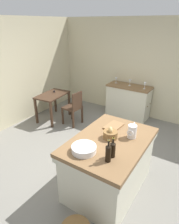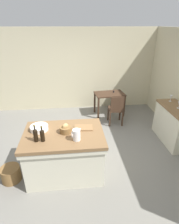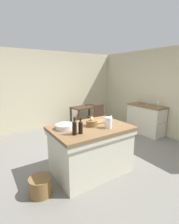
{
  "view_description": "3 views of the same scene",
  "coord_description": "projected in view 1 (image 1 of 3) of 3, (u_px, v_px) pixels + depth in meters",
  "views": [
    {
      "loc": [
        -2.54,
        -1.6,
        2.47
      ],
      "look_at": [
        0.23,
        0.22,
        0.93
      ],
      "focal_mm": 31.27,
      "sensor_mm": 36.0,
      "label": 1
    },
    {
      "loc": [
        -0.18,
        -3.33,
        2.68
      ],
      "look_at": [
        0.18,
        0.19,
        0.95
      ],
      "focal_mm": 29.1,
      "sensor_mm": 36.0,
      "label": 2
    },
    {
      "loc": [
        -1.98,
        -2.96,
        1.88
      ],
      "look_at": [
        0.21,
        0.38,
        0.93
      ],
      "focal_mm": 26.47,
      "sensor_mm": 36.0,
      "label": 3
    }
  ],
  "objects": [
    {
      "name": "wall_right",
      "position": [
        145.0,
        70.0,
        5.19
      ],
      "size": [
        0.12,
        5.2,
        2.6
      ],
      "primitive_type": "cube",
      "color": "beige",
      "rests_on": "ground"
    },
    {
      "name": "wine_glass_far_left",
      "position": [
        145.0,
        84.0,
        4.95
      ],
      "size": [
        0.07,
        0.07,
        0.17
      ],
      "color": "white",
      "rests_on": "side_cabinet"
    },
    {
      "name": "pitcher",
      "position": [
        132.0,
        131.0,
        2.85
      ],
      "size": [
        0.17,
        0.13,
        0.24
      ],
      "color": "white",
      "rests_on": "island_table"
    },
    {
      "name": "wooden_chair",
      "position": [
        74.0,
        107.0,
        4.97
      ],
      "size": [
        0.42,
        0.42,
        0.9
      ],
      "color": "#3D281C",
      "rests_on": "ground"
    },
    {
      "name": "wine_glass_middle",
      "position": [
        116.0,
        79.0,
        5.42
      ],
      "size": [
        0.07,
        0.07,
        0.16
      ],
      "color": "white",
      "rests_on": "side_cabinet"
    },
    {
      "name": "writing_desk",
      "position": [
        53.0,
        98.0,
        5.21
      ],
      "size": [
        0.95,
        0.65,
        0.77
      ],
      "color": "#3D281C",
      "rests_on": "ground"
    },
    {
      "name": "wine_bottle_dark",
      "position": [
        113.0,
        149.0,
        2.44
      ],
      "size": [
        0.07,
        0.07,
        0.28
      ],
      "color": "black",
      "rests_on": "island_table"
    },
    {
      "name": "cutting_board",
      "position": [
        114.0,
        126.0,
        3.18
      ],
      "size": [
        0.36,
        0.24,
        0.02
      ],
      "primitive_type": "cube",
      "rotation": [
        0.0,
        0.0,
        -0.07
      ],
      "color": "olive",
      "rests_on": "island_table"
    },
    {
      "name": "ground_plane",
      "position": [
        93.0,
        162.0,
        3.77
      ],
      "size": [
        6.76,
        6.76,
        0.0
      ],
      "primitive_type": "plane",
      "color": "slate"
    },
    {
      "name": "bread_basket",
      "position": [
        110.0,
        134.0,
        2.86
      ],
      "size": [
        0.21,
        0.21,
        0.18
      ],
      "color": "brown",
      "rests_on": "island_table"
    },
    {
      "name": "wine_glass_left",
      "position": [
        130.0,
        82.0,
        5.19
      ],
      "size": [
        0.07,
        0.07,
        0.17
      ],
      "color": "white",
      "rests_on": "side_cabinet"
    },
    {
      "name": "wash_bowl",
      "position": [
        84.0,
        149.0,
        2.57
      ],
      "size": [
        0.33,
        0.33,
        0.08
      ],
      "primitive_type": "cylinder",
      "color": "white",
      "rests_on": "island_table"
    },
    {
      "name": "side_cabinet",
      "position": [
        128.0,
        101.0,
        5.42
      ],
      "size": [
        0.52,
        1.19,
        0.91
      ],
      "color": "brown",
      "rests_on": "ground"
    },
    {
      "name": "wine_bottle_amber",
      "position": [
        108.0,
        153.0,
        2.35
      ],
      "size": [
        0.07,
        0.07,
        0.31
      ],
      "color": "black",
      "rests_on": "island_table"
    },
    {
      "name": "island_table",
      "position": [
        109.0,
        162.0,
        3.02
      ],
      "size": [
        1.45,
        1.0,
        0.91
      ],
      "color": "brown",
      "rests_on": "ground"
    }
  ]
}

